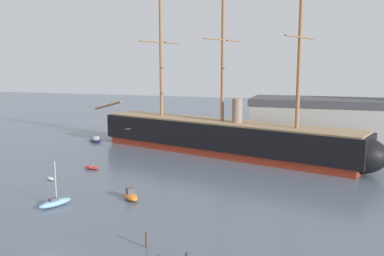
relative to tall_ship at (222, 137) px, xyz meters
name	(u,v)px	position (x,y,z in m)	size (l,w,h in m)	color
tall_ship	(222,137)	(0.00, 0.00, 0.00)	(69.81, 26.59, 34.48)	maroon
sailboat_foreground_left	(55,203)	(-13.52, -39.15, -3.23)	(3.14, 4.98, 6.24)	#7FB2D6
motorboat_near_centre	(131,195)	(-5.01, -33.31, -3.18)	(3.84, 4.00, 1.65)	orange
dinghy_mid_left	(50,179)	(-22.32, -28.33, -3.54)	(2.01, 1.55, 0.44)	silver
dinghy_alongside_bow	(92,167)	(-19.42, -20.05, -3.41)	(2.96, 1.35, 0.69)	#B22D28
motorboat_far_left	(96,140)	(-32.67, 3.33, -3.25)	(3.46, 1.46, 1.45)	#1E284C
mooring_piling_nearest	(146,240)	(3.59, -47.06, -2.92)	(0.26, 0.26, 1.67)	#4C3D2D
dockside_warehouse_right	(354,125)	(26.84, 13.39, 1.94)	(48.77, 16.23, 17.71)	#565659
seagull_in_flight	(128,129)	(-10.69, -22.53, 4.52)	(0.71, 0.99, 0.13)	silver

